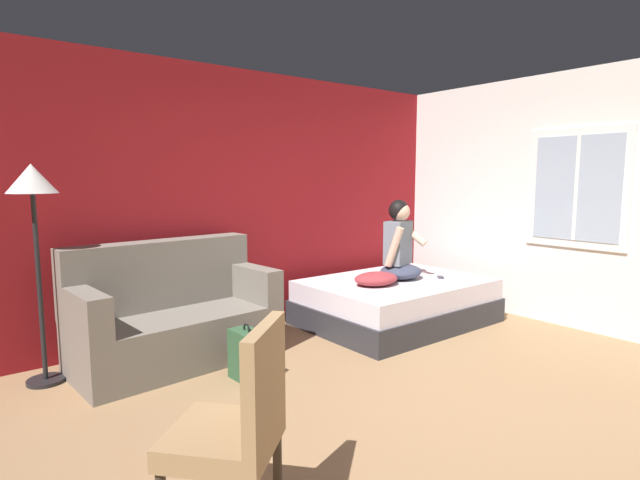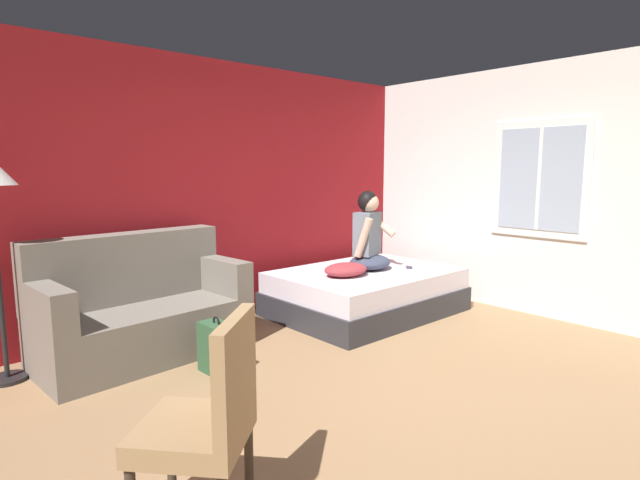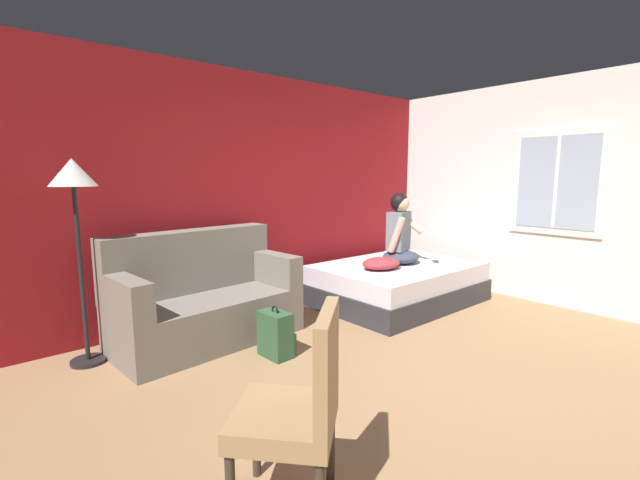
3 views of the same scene
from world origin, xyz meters
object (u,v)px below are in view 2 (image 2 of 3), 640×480
object	(u,v)px
bed	(366,292)
cell_phone	(409,267)
couch	(141,310)
backpack	(218,349)
side_chair	(208,416)
person_seated	(369,238)
throw_pillow	(346,270)

from	to	relation	value
bed	cell_phone	bearing A→B (deg)	-24.24
couch	backpack	distance (m)	0.85
side_chair	person_seated	bearing A→B (deg)	31.65
bed	couch	distance (m)	2.41
couch	side_chair	bearing A→B (deg)	-105.27
bed	person_seated	bearing A→B (deg)	26.20
side_chair	throw_pillow	xyz separation A→B (m)	(2.62, 1.80, 0.02)
couch	cell_phone	xyz separation A→B (m)	(2.85, -0.63, 0.09)
couch	cell_phone	world-z (taller)	couch
side_chair	bed	bearing A→B (deg)	31.80
throw_pillow	cell_phone	distance (m)	0.87
backpack	person_seated	bearing A→B (deg)	10.40
backpack	throw_pillow	xyz separation A→B (m)	(1.70, 0.30, 0.36)
bed	side_chair	bearing A→B (deg)	-148.20
couch	person_seated	xyz separation A→B (m)	(2.46, -0.38, 0.44)
side_chair	cell_phone	bearing A→B (deg)	25.25
backpack	throw_pillow	size ratio (longest dim) A/B	0.95
side_chair	throw_pillow	world-z (taller)	side_chair
side_chair	backpack	distance (m)	1.79
side_chair	cell_phone	distance (m)	3.84
backpack	cell_phone	distance (m)	2.58
couch	backpack	xyz separation A→B (m)	(0.30, -0.77, -0.20)
bed	couch	world-z (taller)	couch
couch	throw_pillow	bearing A→B (deg)	-13.40
side_chair	backpack	world-z (taller)	side_chair
couch	person_seated	world-z (taller)	person_seated
person_seated	backpack	distance (m)	2.29
person_seated	bed	bearing A→B (deg)	-153.80
cell_phone	couch	bearing A→B (deg)	33.05
backpack	cell_phone	world-z (taller)	cell_phone
person_seated	backpack	size ratio (longest dim) A/B	1.91
side_chair	person_seated	size ratio (longest dim) A/B	1.12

